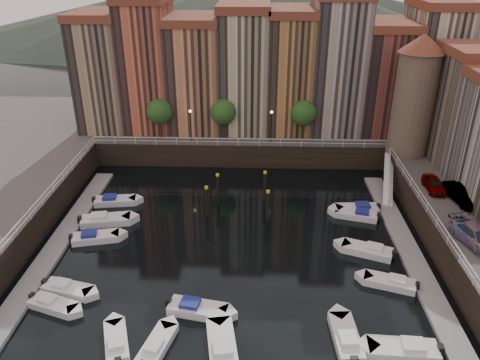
{
  "coord_description": "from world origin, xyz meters",
  "views": [
    {
      "loc": [
        2.09,
        -37.73,
        24.81
      ],
      "look_at": [
        0.6,
        4.0,
        4.19
      ],
      "focal_mm": 35.0,
      "sensor_mm": 36.0,
      "label": 1
    }
  ],
  "objects_px": {
    "car_a": "(434,185)",
    "car_b": "(462,195)",
    "car_c": "(477,238)",
    "boat_left_0": "(53,304)",
    "corner_tower": "(415,94)",
    "gangway": "(389,177)",
    "boat_left_1": "(67,289)",
    "mooring_pilings": "(239,196)",
    "boat_left_2": "(95,237)"
  },
  "relations": [
    {
      "from": "car_c",
      "to": "car_b",
      "type": "bearing_deg",
      "value": 60.56
    },
    {
      "from": "gangway",
      "to": "car_a",
      "type": "xyz_separation_m",
      "value": [
        2.91,
        -5.33,
        1.74
      ]
    },
    {
      "from": "boat_left_2",
      "to": "car_b",
      "type": "height_order",
      "value": "car_b"
    },
    {
      "from": "car_a",
      "to": "car_b",
      "type": "distance_m",
      "value": 3.01
    },
    {
      "from": "corner_tower",
      "to": "gangway",
      "type": "xyz_separation_m",
      "value": [
        -2.9,
        -4.5,
        -8.28
      ]
    },
    {
      "from": "gangway",
      "to": "car_b",
      "type": "height_order",
      "value": "car_b"
    },
    {
      "from": "mooring_pilings",
      "to": "boat_left_2",
      "type": "height_order",
      "value": "mooring_pilings"
    },
    {
      "from": "boat_left_0",
      "to": "boat_left_1",
      "type": "relative_size",
      "value": 0.95
    },
    {
      "from": "corner_tower",
      "to": "boat_left_1",
      "type": "xyz_separation_m",
      "value": [
        -32.89,
        -22.96,
        -9.86
      ]
    },
    {
      "from": "mooring_pilings",
      "to": "boat_left_0",
      "type": "distance_m",
      "value": 20.94
    },
    {
      "from": "corner_tower",
      "to": "boat_left_1",
      "type": "relative_size",
      "value": 3.09
    },
    {
      "from": "boat_left_2",
      "to": "car_a",
      "type": "xyz_separation_m",
      "value": [
        33.02,
        5.65,
        3.31
      ]
    },
    {
      "from": "car_c",
      "to": "car_a",
      "type": "bearing_deg",
      "value": 74.16
    },
    {
      "from": "gangway",
      "to": "car_c",
      "type": "bearing_deg",
      "value": -78.19
    },
    {
      "from": "mooring_pilings",
      "to": "boat_left_2",
      "type": "xyz_separation_m",
      "value": [
        -13.49,
        -6.37,
        -1.3
      ]
    },
    {
      "from": "boat_left_0",
      "to": "boat_left_2",
      "type": "bearing_deg",
      "value": 106.85
    },
    {
      "from": "car_a",
      "to": "car_b",
      "type": "height_order",
      "value": "car_b"
    },
    {
      "from": "boat_left_1",
      "to": "car_a",
      "type": "bearing_deg",
      "value": 35.84
    },
    {
      "from": "boat_left_2",
      "to": "car_c",
      "type": "relative_size",
      "value": 0.87
    },
    {
      "from": "boat_left_2",
      "to": "car_c",
      "type": "height_order",
      "value": "car_c"
    },
    {
      "from": "car_a",
      "to": "car_c",
      "type": "xyz_separation_m",
      "value": [
        0.24,
        -9.76,
        0.12
      ]
    },
    {
      "from": "corner_tower",
      "to": "car_c",
      "type": "bearing_deg",
      "value": -89.26
    },
    {
      "from": "gangway",
      "to": "boat_left_0",
      "type": "xyz_separation_m",
      "value": [
        -30.41,
        -20.3,
        -1.59
      ]
    },
    {
      "from": "car_b",
      "to": "boat_left_0",
      "type": "bearing_deg",
      "value": -170.85
    },
    {
      "from": "car_a",
      "to": "gangway",
      "type": "bearing_deg",
      "value": 119.22
    },
    {
      "from": "boat_left_1",
      "to": "boat_left_2",
      "type": "relative_size",
      "value": 0.95
    },
    {
      "from": "car_a",
      "to": "mooring_pilings",
      "type": "bearing_deg",
      "value": 178.45
    },
    {
      "from": "car_c",
      "to": "boat_left_0",
      "type": "bearing_deg",
      "value": 171.57
    },
    {
      "from": "corner_tower",
      "to": "boat_left_0",
      "type": "height_order",
      "value": "corner_tower"
    },
    {
      "from": "corner_tower",
      "to": "car_a",
      "type": "xyz_separation_m",
      "value": [
        0.01,
        -9.83,
        -6.53
      ]
    },
    {
      "from": "boat_left_2",
      "to": "car_a",
      "type": "bearing_deg",
      "value": -3.42
    },
    {
      "from": "boat_left_1",
      "to": "car_a",
      "type": "height_order",
      "value": "car_a"
    },
    {
      "from": "corner_tower",
      "to": "car_c",
      "type": "distance_m",
      "value": 20.61
    },
    {
      "from": "boat_left_0",
      "to": "car_c",
      "type": "bearing_deg",
      "value": 27.53
    },
    {
      "from": "car_b",
      "to": "boat_left_2",
      "type": "bearing_deg",
      "value": 174.8
    },
    {
      "from": "corner_tower",
      "to": "boat_left_2",
      "type": "bearing_deg",
      "value": -154.89
    },
    {
      "from": "boat_left_2",
      "to": "gangway",
      "type": "bearing_deg",
      "value": 6.9
    },
    {
      "from": "gangway",
      "to": "car_b",
      "type": "xyz_separation_m",
      "value": [
        4.75,
        -7.72,
        1.86
      ]
    },
    {
      "from": "boat_left_0",
      "to": "boat_left_2",
      "type": "distance_m",
      "value": 9.33
    },
    {
      "from": "corner_tower",
      "to": "car_c",
      "type": "relative_size",
      "value": 2.56
    },
    {
      "from": "corner_tower",
      "to": "gangway",
      "type": "height_order",
      "value": "corner_tower"
    },
    {
      "from": "mooring_pilings",
      "to": "car_c",
      "type": "relative_size",
      "value": 1.22
    },
    {
      "from": "mooring_pilings",
      "to": "car_c",
      "type": "height_order",
      "value": "car_c"
    },
    {
      "from": "boat_left_0",
      "to": "car_c",
      "type": "relative_size",
      "value": 0.79
    },
    {
      "from": "boat_left_2",
      "to": "car_c",
      "type": "xyz_separation_m",
      "value": [
        33.27,
        -4.12,
        3.43
      ]
    },
    {
      "from": "gangway",
      "to": "car_c",
      "type": "height_order",
      "value": "car_c"
    },
    {
      "from": "corner_tower",
      "to": "mooring_pilings",
      "type": "distance_m",
      "value": 23.17
    },
    {
      "from": "gangway",
      "to": "car_b",
      "type": "distance_m",
      "value": 9.25
    },
    {
      "from": "gangway",
      "to": "car_a",
      "type": "distance_m",
      "value": 6.32
    },
    {
      "from": "boat_left_1",
      "to": "boat_left_0",
      "type": "bearing_deg",
      "value": -88.75
    }
  ]
}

